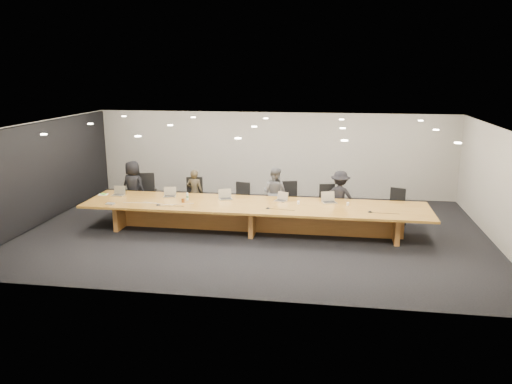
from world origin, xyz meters
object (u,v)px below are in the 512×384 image
(person_a, at_px, (133,187))
(laptop_c, at_px, (226,194))
(person_c, at_px, (275,193))
(mic_right, at_px, (370,212))
(person_d, at_px, (340,197))
(av_box, at_px, (110,204))
(chair_mid_right, at_px, (291,200))
(mic_center, at_px, (268,208))
(chair_far_right, at_px, (396,206))
(mic_left, at_px, (158,205))
(laptop_b, at_px, (170,192))
(amber_mug, at_px, (183,200))
(chair_left, at_px, (194,197))
(paper_cup_near, at_px, (298,203))
(conference_table, at_px, (254,212))
(chair_right, at_px, (328,203))
(paper_cup_far, at_px, (348,204))
(laptop_e, at_px, (329,197))
(person_b, at_px, (195,192))
(water_bottle, at_px, (187,197))
(laptop_a, at_px, (118,191))
(laptop_d, at_px, (281,197))
(chair_mid_left, at_px, (240,200))
(chair_far_left, at_px, (146,193))

(person_a, relative_size, laptop_c, 4.52)
(person_c, bearing_deg, mic_right, 169.18)
(person_d, bearing_deg, av_box, 28.33)
(chair_mid_right, relative_size, mic_center, 9.69)
(chair_far_right, distance_m, mic_left, 6.45)
(laptop_b, relative_size, mic_center, 3.03)
(amber_mug, bearing_deg, chair_left, 92.88)
(paper_cup_near, bearing_deg, conference_table, -171.61)
(paper_cup_near, distance_m, mic_left, 3.65)
(chair_right, bearing_deg, chair_mid_right, 167.05)
(conference_table, distance_m, chair_left, 2.29)
(person_c, distance_m, paper_cup_far, 2.29)
(laptop_c, relative_size, paper_cup_near, 4.24)
(chair_far_right, xyz_separation_m, av_box, (-7.46, -1.87, 0.27))
(conference_table, bearing_deg, paper_cup_near, 8.39)
(person_c, bearing_deg, laptop_c, 58.11)
(person_c, relative_size, av_box, 7.02)
(laptop_e, distance_m, mic_left, 4.48)
(av_box, bearing_deg, person_b, 54.36)
(water_bottle, xyz_separation_m, mic_center, (2.25, -0.48, -0.08))
(laptop_e, bearing_deg, person_a, 152.47)
(laptop_a, height_order, mic_center, laptop_a)
(water_bottle, height_order, mic_left, water_bottle)
(paper_cup_far, bearing_deg, conference_table, -174.75)
(paper_cup_far, distance_m, av_box, 6.18)
(laptop_a, height_order, mic_right, laptop_a)
(laptop_a, bearing_deg, water_bottle, -4.68)
(conference_table, distance_m, person_b, 2.33)
(amber_mug, relative_size, av_box, 0.50)
(mic_left, bearing_deg, amber_mug, 33.99)
(chair_mid_right, xyz_separation_m, water_bottle, (-2.69, -1.20, 0.31))
(chair_far_right, relative_size, laptop_d, 3.20)
(chair_left, height_order, laptop_e, chair_left)
(person_a, xyz_separation_m, laptop_e, (5.76, -0.79, 0.11))
(chair_left, bearing_deg, chair_right, -9.79)
(chair_mid_left, bearing_deg, mic_right, -8.79)
(chair_far_left, height_order, chair_far_right, chair_far_left)
(person_c, bearing_deg, water_bottle, 48.97)
(chair_mid_right, xyz_separation_m, paper_cup_near, (0.29, -1.14, 0.25))
(person_b, relative_size, laptop_c, 3.91)
(person_b, xyz_separation_m, mic_center, (2.36, -1.64, 0.08))
(paper_cup_near, bearing_deg, chair_mid_right, 104.26)
(chair_right, relative_size, av_box, 4.91)
(paper_cup_near, bearing_deg, chair_right, 55.19)
(chair_mid_left, relative_size, person_d, 0.70)
(conference_table, height_order, chair_far_left, chair_far_left)
(chair_mid_right, distance_m, laptop_d, 0.99)
(paper_cup_near, xyz_separation_m, mic_right, (1.80, -0.50, -0.03))
(laptop_a, bearing_deg, chair_left, 25.17)
(chair_left, bearing_deg, chair_mid_right, -8.33)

